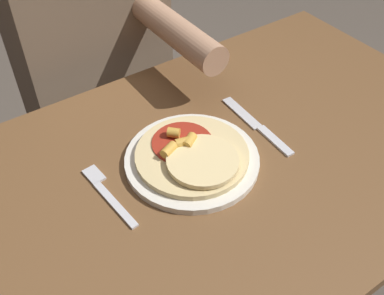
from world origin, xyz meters
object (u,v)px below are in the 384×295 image
at_px(knife, 258,126).
at_px(person_diner, 95,62).
at_px(pizza, 193,155).
at_px(plate, 192,160).
at_px(fork, 106,192).
at_px(dining_table, 201,205).

relative_size(knife, person_diner, 0.19).
height_order(pizza, knife, pizza).
distance_m(plate, fork, 0.18).
bearing_deg(pizza, fork, 170.58).
xyz_separation_m(pizza, fork, (-0.18, 0.03, -0.02)).
bearing_deg(dining_table, plate, 105.40).
xyz_separation_m(dining_table, plate, (-0.01, 0.03, 0.12)).
xyz_separation_m(dining_table, fork, (-0.18, 0.05, 0.12)).
relative_size(pizza, person_diner, 0.20).
relative_size(fork, person_diner, 0.16).
distance_m(dining_table, knife, 0.21).
height_order(dining_table, pizza, pizza).
bearing_deg(pizza, dining_table, -69.68).
bearing_deg(person_diner, fork, -112.47).
relative_size(pizza, fork, 1.27).
distance_m(fork, knife, 0.35).
xyz_separation_m(pizza, person_diner, (0.03, 0.53, -0.09)).
distance_m(dining_table, plate, 0.12).
height_order(dining_table, person_diner, person_diner).
bearing_deg(pizza, person_diner, 86.61).
distance_m(pizza, knife, 0.18).
xyz_separation_m(plate, fork, (-0.18, 0.02, -0.00)).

